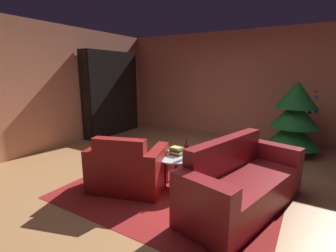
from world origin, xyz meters
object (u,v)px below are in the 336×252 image
Objects in this scene: book_stack_on_table at (176,151)px; bottle_on_table at (186,151)px; couch_red at (241,185)px; decorated_tree at (295,117)px; coffee_table at (177,158)px; armchair_red at (128,169)px; bookshelf_unit at (114,95)px.

book_stack_on_table is 0.22m from bottle_on_table.
couch_red reaches higher than book_stack_on_table.
couch_red is 2.64m from decorated_tree.
book_stack_on_table is (-0.02, 0.02, 0.10)m from coffee_table.
coffee_table is at bearing -46.18° from book_stack_on_table.
coffee_table is (-0.98, 0.13, 0.12)m from couch_red.
decorated_tree is at bearing 57.19° from armchair_red.
decorated_tree is at bearing 65.24° from bottle_on_table.
armchair_red is at bearing -136.92° from book_stack_on_table.
armchair_red is at bearing -44.61° from bookshelf_unit.
bookshelf_unit is 7.69× the size of bottle_on_table.
armchair_red is 4.22× the size of bottle_on_table.
bottle_on_table is at bearing -32.37° from bookshelf_unit.
decorated_tree reaches higher than armchair_red.
decorated_tree reaches higher than couch_red.
armchair_red reaches higher than bottle_on_table.
couch_red is 1.34× the size of decorated_tree.
coffee_table is (2.99, -1.95, -0.60)m from bookshelf_unit.
coffee_table is 0.25m from bottle_on_table.
bookshelf_unit is 3.79m from bottle_on_table.
book_stack_on_table is (-1.00, 0.15, 0.22)m from couch_red.
armchair_red is 0.88m from bottle_on_table.
bottle_on_table is 2.76m from decorated_tree.
coffee_table is at bearing 172.24° from couch_red.
bookshelf_unit is 3.52m from armchair_red.
coffee_table is 2.81m from decorated_tree.
couch_red is 1.00m from coffee_table.
couch_red reaches higher than coffee_table.
bookshelf_unit reaches higher than armchair_red.
couch_red is (1.52, 0.33, 0.00)m from armchair_red.
bottle_on_table reaches higher than coffee_table.
decorated_tree is at bearing 82.18° from couch_red.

